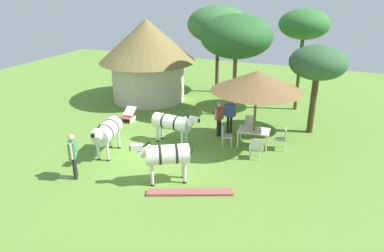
{
  "coord_description": "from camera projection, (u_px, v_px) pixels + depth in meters",
  "views": [
    {
      "loc": [
        6.45,
        -11.86,
        6.44
      ],
      "look_at": [
        1.22,
        0.63,
        1.0
      ],
      "focal_mm": 33.99,
      "sensor_mm": 36.0,
      "label": 1
    }
  ],
  "objects": [
    {
      "name": "patio_chair_near_lawn",
      "position": [
        250.0,
        124.0,
        16.07
      ],
      "size": [
        0.56,
        0.55,
        0.9
      ],
      "rotation": [
        0.0,
        0.0,
        -2.77
      ],
      "color": "silver",
      "rests_on": "ground_plane"
    },
    {
      "name": "zebra_by_umbrella",
      "position": [
        107.0,
        132.0,
        14.11
      ],
      "size": [
        1.01,
        2.17,
        1.52
      ],
      "rotation": [
        0.0,
        0.0,
        3.36
      ],
      "color": "silver",
      "rests_on": "ground_plane"
    },
    {
      "name": "guest_beside_umbrella",
      "position": [
        230.0,
        113.0,
        16.18
      ],
      "size": [
        0.57,
        0.25,
        1.6
      ],
      "rotation": [
        0.0,
        0.0,
        3.26
      ],
      "color": "black",
      "rests_on": "ground_plane"
    },
    {
      "name": "standing_watcher",
      "position": [
        73.0,
        152.0,
        12.36
      ],
      "size": [
        0.41,
        0.53,
        1.66
      ],
      "rotation": [
        0.0,
        0.0,
        -1.04
      ],
      "color": "black",
      "rests_on": "ground_plane"
    },
    {
      "name": "acacia_tree_left_background",
      "position": [
        304.0,
        25.0,
        17.91
      ],
      "size": [
        2.5,
        2.5,
        5.19
      ],
      "color": "#4B421D",
      "rests_on": "ground_plane"
    },
    {
      "name": "ground_plane",
      "position": [
        159.0,
        150.0,
        14.86
      ],
      "size": [
        36.0,
        36.0,
        0.0
      ],
      "primitive_type": "plane",
      "color": "olive"
    },
    {
      "name": "patio_chair_near_hut",
      "position": [
        283.0,
        138.0,
        14.7
      ],
      "size": [
        0.48,
        0.5,
        0.9
      ],
      "rotation": [
        0.0,
        0.0,
        -4.57
      ],
      "color": "white",
      "rests_on": "ground_plane"
    },
    {
      "name": "thatched_hut",
      "position": [
        147.0,
        55.0,
        20.27
      ],
      "size": [
        5.38,
        5.38,
        4.54
      ],
      "rotation": [
        0.0,
        0.0,
        0.86
      ],
      "color": "beige",
      "rests_on": "ground_plane"
    },
    {
      "name": "acacia_tree_right_background",
      "position": [
        236.0,
        36.0,
        17.24
      ],
      "size": [
        3.47,
        3.47,
        5.02
      ],
      "color": "brown",
      "rests_on": "ground_plane"
    },
    {
      "name": "zebra_nearest_camera",
      "position": [
        173.0,
        123.0,
        15.12
      ],
      "size": [
        2.29,
        0.79,
        1.46
      ],
      "rotation": [
        0.0,
        0.0,
        4.6
      ],
      "color": "silver",
      "rests_on": "ground_plane"
    },
    {
      "name": "shade_umbrella",
      "position": [
        257.0,
        81.0,
        14.12
      ],
      "size": [
        3.63,
        3.63,
        3.21
      ],
      "color": "brown",
      "rests_on": "ground_plane"
    },
    {
      "name": "patio_chair_east_end",
      "position": [
        256.0,
        147.0,
        13.89
      ],
      "size": [
        0.55,
        0.53,
        0.9
      ],
      "rotation": [
        0.0,
        0.0,
        0.31
      ],
      "color": "silver",
      "rests_on": "ground_plane"
    },
    {
      "name": "brick_patio_kerb",
      "position": [
        190.0,
        192.0,
        11.8
      ],
      "size": [
        2.71,
        1.44,
        0.08
      ],
      "primitive_type": "cube",
      "rotation": [
        0.0,
        0.0,
        0.41
      ],
      "color": "#A14F4C",
      "rests_on": "ground_plane"
    },
    {
      "name": "zebra_toward_hut",
      "position": [
        166.0,
        155.0,
        12.13
      ],
      "size": [
        1.87,
        1.38,
        1.56
      ],
      "rotation": [
        0.0,
        0.0,
        2.13
      ],
      "color": "silver",
      "rests_on": "ground_plane"
    },
    {
      "name": "striped_lounge_chair",
      "position": [
        128.0,
        116.0,
        17.86
      ],
      "size": [
        0.6,
        0.85,
        0.62
      ],
      "rotation": [
        0.0,
        0.0,
        3.21
      ],
      "color": "#C74244",
      "rests_on": "ground_plane"
    },
    {
      "name": "acacia_tree_far_lawn",
      "position": [
        218.0,
        25.0,
        21.13
      ],
      "size": [
        3.61,
        3.61,
        5.15
      ],
      "color": "#4D3722",
      "rests_on": "ground_plane"
    },
    {
      "name": "acacia_tree_behind_hut",
      "position": [
        318.0,
        63.0,
        15.44
      ],
      "size": [
        2.45,
        2.45,
        3.93
      ],
      "color": "#47361E",
      "rests_on": "ground_plane"
    },
    {
      "name": "patio_dining_table",
      "position": [
        254.0,
        132.0,
        14.93
      ],
      "size": [
        1.35,
        0.93,
        0.74
      ],
      "rotation": [
        0.0,
        0.0,
        0.08
      ],
      "color": "silver",
      "rests_on": "ground_plane"
    },
    {
      "name": "guest_behind_table",
      "position": [
        219.0,
        116.0,
        15.86
      ],
      "size": [
        0.31,
        0.54,
        1.56
      ],
      "rotation": [
        0.0,
        0.0,
        1.26
      ],
      "color": "black",
      "rests_on": "ground_plane"
    },
    {
      "name": "patio_chair_west_end",
      "position": [
        225.0,
        135.0,
        15.0
      ],
      "size": [
        0.55,
        0.56,
        0.9
      ],
      "rotation": [
        0.0,
        0.0,
        -1.2
      ],
      "color": "silver",
      "rests_on": "ground_plane"
    }
  ]
}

